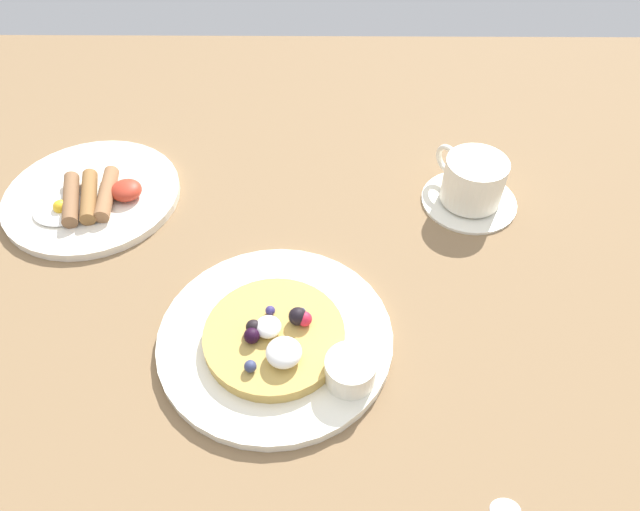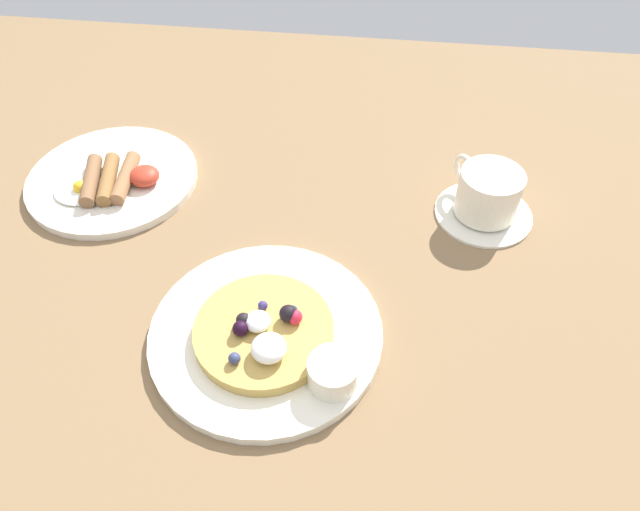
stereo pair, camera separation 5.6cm
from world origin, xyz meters
name	(u,v)px [view 2 (the right image)]	position (x,y,z in m)	size (l,w,h in m)	color
ground_plane	(278,298)	(0.00, 0.00, -0.01)	(2.03, 1.29, 0.03)	brown
pancake_plate	(262,332)	(0.00, -0.07, 0.01)	(0.26, 0.26, 0.01)	white
pancake_with_berries	(261,331)	(0.00, -0.08, 0.02)	(0.15, 0.15, 0.04)	tan
syrup_ramekin	(333,372)	(0.08, -0.12, 0.03)	(0.05, 0.05, 0.03)	white
breakfast_plate	(113,179)	(-0.27, 0.17, 0.01)	(0.24, 0.24, 0.01)	white
fried_breakfast	(110,180)	(-0.26, 0.15, 0.02)	(0.14, 0.11, 0.02)	#8B5F3D
coffee_saucer	(483,213)	(0.25, 0.17, 0.00)	(0.13, 0.13, 0.01)	white
coffee_cup	(488,192)	(0.25, 0.17, 0.04)	(0.09, 0.10, 0.06)	white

